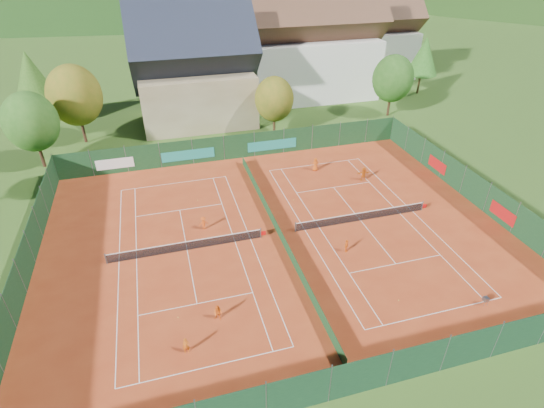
{
  "coord_description": "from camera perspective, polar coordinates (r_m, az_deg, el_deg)",
  "views": [
    {
      "loc": [
        -8.82,
        -28.93,
        22.32
      ],
      "look_at": [
        0.0,
        2.0,
        2.0
      ],
      "focal_mm": 28.0,
      "sensor_mm": 36.0,
      "label": 1
    }
  ],
  "objects": [
    {
      "name": "player_left_mid",
      "position": [
        30.04,
        -7.28,
        -14.31
      ],
      "size": [
        0.76,
        0.71,
        1.25
      ],
      "primitive_type": "imported",
      "rotation": [
        0.0,
        0.0,
        -0.52
      ],
      "color": "orange",
      "rests_on": "ground"
    },
    {
      "name": "fence_west",
      "position": [
        37.36,
        -30.24,
        -6.73
      ],
      "size": [
        0.04,
        32.0,
        3.0
      ],
      "color": "#15391E",
      "rests_on": "ground"
    },
    {
      "name": "tree_east_back",
      "position": [
        78.78,
        11.38,
        20.31
      ],
      "size": [
        7.15,
        7.15,
        10.86
      ],
      "color": "#462919",
      "rests_on": "ground"
    },
    {
      "name": "chalet",
      "position": [
        61.26,
        -10.38,
        16.95
      ],
      "size": [
        16.2,
        12.0,
        16.0
      ],
      "color": "tan",
      "rests_on": "ground"
    },
    {
      "name": "court_markings_right",
      "position": [
        40.22,
        11.83,
        -2.19
      ],
      "size": [
        11.03,
        23.83,
        0.0
      ],
      "color": "white",
      "rests_on": "ground"
    },
    {
      "name": "hotel_block_a",
      "position": [
        71.1,
        5.21,
        20.04
      ],
      "size": [
        21.6,
        11.0,
        17.25
      ],
      "color": "silver",
      "rests_on": "ground"
    },
    {
      "name": "tree_east_mid",
      "position": [
        76.22,
        19.75,
        18.22
      ],
      "size": [
        5.04,
        5.04,
        9.0
      ],
      "color": "#432F18",
      "rests_on": "ground"
    },
    {
      "name": "tree_west_mid",
      "position": [
        58.01,
        -25.01,
        13.08
      ],
      "size": [
        6.44,
        6.44,
        9.78
      ],
      "color": "#422617",
      "rests_on": "ground"
    },
    {
      "name": "tree_east_front",
      "position": [
        64.54,
        15.94,
        15.91
      ],
      "size": [
        5.72,
        5.72,
        8.69
      ],
      "color": "#412817",
      "rests_on": "ground"
    },
    {
      "name": "clay_pad",
      "position": [
        37.58,
        0.84,
        -4.14
      ],
      "size": [
        40.0,
        32.0,
        0.01
      ],
      "primitive_type": "cube",
      "color": "#AA3819",
      "rests_on": "ground"
    },
    {
      "name": "fence_south",
      "position": [
        26.05,
        11.78,
        -21.79
      ],
      "size": [
        40.0,
        0.04,
        3.0
      ],
      "color": "#12331D",
      "rests_on": "ground"
    },
    {
      "name": "loose_ball_2",
      "position": [
        42.42,
        2.92,
        0.54
      ],
      "size": [
        0.07,
        0.07,
        0.07
      ],
      "primitive_type": "sphere",
      "color": "#CCD833",
      "rests_on": "ground"
    },
    {
      "name": "court_divider",
      "position": [
        37.29,
        0.84,
        -3.53
      ],
      "size": [
        0.03,
        28.8,
        1.0
      ],
      "color": "#153A1B",
      "rests_on": "ground"
    },
    {
      "name": "tree_west_back",
      "position": [
        66.58,
        -29.65,
        14.73
      ],
      "size": [
        5.6,
        5.6,
        10.0
      ],
      "color": "#422717",
      "rests_on": "ground"
    },
    {
      "name": "tree_west_front",
      "position": [
        53.42,
        -29.69,
        9.58
      ],
      "size": [
        5.72,
        5.72,
        8.69
      ],
      "color": "#462819",
      "rests_on": "ground"
    },
    {
      "name": "player_right_near",
      "position": [
        35.87,
        9.96,
        -5.56
      ],
      "size": [
        0.6,
        0.76,
        1.2
      ],
      "primitive_type": "imported",
      "rotation": [
        0.0,
        0.0,
        1.06
      ],
      "color": "orange",
      "rests_on": "ground"
    },
    {
      "name": "player_right_far_a",
      "position": [
        47.84,
        5.84,
        5.34
      ],
      "size": [
        0.81,
        0.58,
        1.55
      ],
      "primitive_type": "imported",
      "rotation": [
        0.0,
        0.0,
        3.02
      ],
      "color": "#CE5212",
      "rests_on": "ground"
    },
    {
      "name": "loose_ball_3",
      "position": [
        42.98,
        -9.98,
        0.51
      ],
      "size": [
        0.07,
        0.07,
        0.07
      ],
      "primitive_type": "sphere",
      "color": "#CCD833",
      "rests_on": "ground"
    },
    {
      "name": "fence_east",
      "position": [
        45.87,
        25.54,
        1.87
      ],
      "size": [
        0.09,
        32.0,
        3.0
      ],
      "color": "#14381C",
      "rests_on": "ground"
    },
    {
      "name": "loose_ball_1",
      "position": [
        32.77,
        16.66,
        -12.31
      ],
      "size": [
        0.07,
        0.07,
        0.07
      ],
      "primitive_type": "sphere",
      "color": "#CCD833",
      "rests_on": "ground"
    },
    {
      "name": "ground",
      "position": [
        37.6,
        0.84,
        -4.17
      ],
      "size": [
        600.0,
        600.0,
        0.0
      ],
      "primitive_type": "plane",
      "color": "#2E5219",
      "rests_on": "ground"
    },
    {
      "name": "player_left_far",
      "position": [
        38.43,
        -9.2,
        -2.53
      ],
      "size": [
        0.91,
        0.65,
        1.28
      ],
      "primitive_type": "imported",
      "rotation": [
        0.0,
        0.0,
        3.36
      ],
      "color": "#E65114",
      "rests_on": "ground"
    },
    {
      "name": "tree_center",
      "position": [
        55.88,
        0.3,
        13.93
      ],
      "size": [
        5.01,
        5.01,
        7.6
      ],
      "color": "#483119",
      "rests_on": "ground"
    },
    {
      "name": "hotel_block_b",
      "position": [
        84.09,
        12.74,
        20.81
      ],
      "size": [
        17.28,
        10.0,
        15.5
      ],
      "color": "silver",
      "rests_on": "ground"
    },
    {
      "name": "player_right_far_b",
      "position": [
        46.64,
        12.2,
        3.99
      ],
      "size": [
        1.47,
        0.57,
        1.55
      ],
      "primitive_type": "imported",
      "rotation": [
        0.0,
        0.0,
        3.06
      ],
      "color": "#D35F12",
      "rests_on": "ground"
    },
    {
      "name": "mountain_backdrop",
      "position": [
        272.2,
        -8.04,
        18.84
      ],
      "size": [
        820.0,
        530.0,
        242.0
      ],
      "color": "black",
      "rests_on": "ground"
    },
    {
      "name": "ball_hopper",
      "position": [
        34.35,
        26.81,
        -11.35
      ],
      "size": [
        0.34,
        0.34,
        0.8
      ],
      "color": "slate",
      "rests_on": "ground"
    },
    {
      "name": "loose_ball_0",
      "position": [
        31.03,
        -12.52,
        -14.65
      ],
      "size": [
        0.07,
        0.07,
        0.07
      ],
      "primitive_type": "sphere",
      "color": "#CCD833",
      "rests_on": "ground"
    },
    {
      "name": "tennis_net_left",
      "position": [
        36.24,
        -11.18,
        -5.44
      ],
      "size": [
        13.3,
        0.1,
        1.02
      ],
      "color": "#59595B",
      "rests_on": "ground"
    },
    {
      "name": "player_left_near",
      "position": [
        28.51,
        -11.47,
        -18.19
      ],
      "size": [
        0.47,
        0.33,
        1.25
      ],
      "primitive_type": "imported",
      "rotation": [
        0.0,
        0.0,
        -0.07
      ],
      "color": "#CC5A12",
      "rests_on": "ground"
    },
    {
      "name": "court_markings_left",
      "position": [
        36.54,
        -11.34,
        -6.1
      ],
      "size": [
        11.03,
        23.83,
        0.0
      ],
      "color": "white",
      "rests_on": "ground"
    },
    {
      "name": "tennis_net_right",
      "position": [
        40.01,
        12.11,
        -1.57
      ],
      "size": [
        13.3,
        0.1,
        1.02
      ],
      "color": "#59595B",
      "rests_on": "ground"
    },
    {
      "name": "fence_north",
      "position": [
        50.23,
        -4.93,
        7.63
      ],
      "size": [
        40.0,
        0.1,
        3.0
      ],
      "color": "#14381B",
      "rests_on": "ground"
    }
  ]
}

